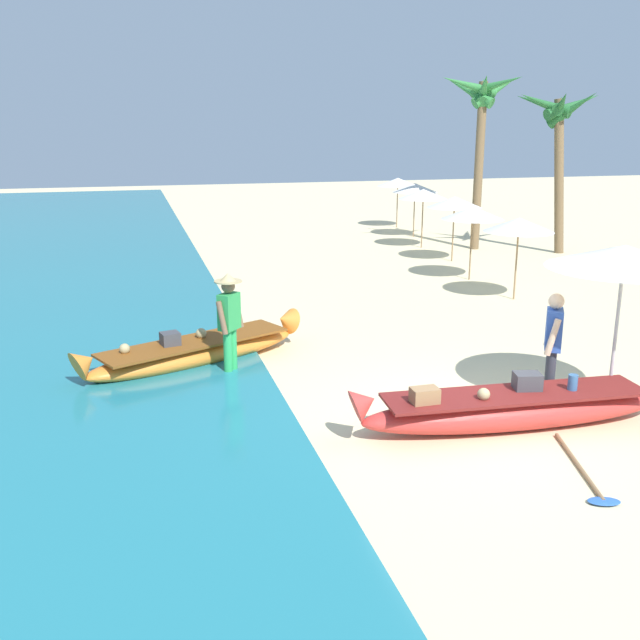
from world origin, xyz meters
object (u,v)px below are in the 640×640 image
at_px(palm_tree_tall_inland, 559,121).
at_px(paddle, 586,476).
at_px(person_vendor_hatted, 229,318).
at_px(palm_tree_leaning_seaward, 481,107).
at_px(person_tourist_customer, 553,344).
at_px(boat_orange_midground, 195,351).
at_px(patio_umbrella_large, 624,258).
at_px(boat_red_foreground, 514,408).

distance_m(palm_tree_tall_inland, paddle, 16.08).
height_order(person_vendor_hatted, palm_tree_leaning_seaward, palm_tree_leaning_seaward).
bearing_deg(palm_tree_tall_inland, paddle, -120.14).
bearing_deg(paddle, person_tourist_customer, 69.60).
distance_m(boat_orange_midground, patio_umbrella_large, 6.89).
bearing_deg(person_vendor_hatted, boat_red_foreground, -42.17).
height_order(boat_red_foreground, person_vendor_hatted, person_vendor_hatted).
bearing_deg(patio_umbrella_large, boat_red_foreground, -170.40).
relative_size(person_vendor_hatted, palm_tree_tall_inland, 0.34).
relative_size(boat_red_foreground, palm_tree_leaning_seaward, 0.84).
relative_size(person_tourist_customer, palm_tree_leaning_seaward, 0.31).
bearing_deg(person_tourist_customer, boat_red_foreground, -147.50).
distance_m(boat_orange_midground, paddle, 6.64).
xyz_separation_m(patio_umbrella_large, palm_tree_tall_inland, (6.21, 11.64, 1.82)).
bearing_deg(person_tourist_customer, patio_umbrella_large, -18.21).
bearing_deg(boat_red_foreground, paddle, -86.38).
xyz_separation_m(patio_umbrella_large, paddle, (-1.60, -1.83, -2.19)).
bearing_deg(boat_red_foreground, patio_umbrella_large, 9.60).
height_order(boat_red_foreground, palm_tree_leaning_seaward, palm_tree_leaning_seaward).
relative_size(patio_umbrella_large, paddle, 1.31).
xyz_separation_m(boat_red_foreground, palm_tree_tall_inland, (7.91, 11.92, 3.76)).
bearing_deg(boat_orange_midground, palm_tree_tall_inland, 34.65).
bearing_deg(person_tourist_customer, palm_tree_tall_inland, 58.24).
distance_m(boat_red_foreground, person_vendor_hatted, 4.65).
bearing_deg(patio_umbrella_large, person_tourist_customer, 161.79).
relative_size(boat_orange_midground, patio_umbrella_large, 1.71).
height_order(palm_tree_tall_inland, paddle, palm_tree_tall_inland).
bearing_deg(palm_tree_tall_inland, boat_orange_midground, -145.35).
xyz_separation_m(palm_tree_tall_inland, palm_tree_leaning_seaward, (-1.92, 1.33, 0.40)).
distance_m(person_vendor_hatted, person_tourist_customer, 4.97).
height_order(boat_red_foreground, patio_umbrella_large, patio_umbrella_large).
distance_m(person_tourist_customer, palm_tree_leaning_seaward, 14.13).
xyz_separation_m(boat_red_foreground, patio_umbrella_large, (1.70, 0.29, 1.94)).
bearing_deg(palm_tree_tall_inland, patio_umbrella_large, -118.09).
height_order(person_vendor_hatted, patio_umbrella_large, patio_umbrella_large).
relative_size(boat_red_foreground, boat_orange_midground, 1.13).
bearing_deg(palm_tree_leaning_seaward, person_tourist_customer, -111.96).
bearing_deg(boat_orange_midground, boat_red_foreground, -43.66).
relative_size(person_vendor_hatted, paddle, 0.94).
bearing_deg(palm_tree_tall_inland, person_vendor_hatted, -142.02).
xyz_separation_m(boat_orange_midground, patio_umbrella_large, (5.62, -3.46, 1.97)).
distance_m(person_vendor_hatted, patio_umbrella_large, 5.95).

